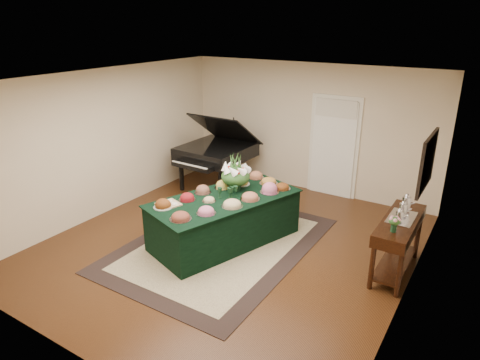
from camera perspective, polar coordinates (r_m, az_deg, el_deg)
The scene contains 14 objects.
ground at distance 7.18m, azimuth -1.29°, elevation -8.58°, with size 6.00×6.00×0.00m, color black.
area_rug at distance 7.19m, azimuth -2.56°, elevation -8.52°, with size 2.66×3.72×0.01m.
kitchen_doorway at distance 9.03m, azimuth 12.37°, elevation 4.21°, with size 1.05×0.07×2.10m.
buffet_table at distance 7.10m, azimuth -2.06°, elevation -5.30°, with size 1.89×2.70×0.80m.
food_platters at distance 6.98m, azimuth -1.31°, elevation -1.77°, with size 1.50×2.37×0.14m.
cutting_board at distance 6.75m, azimuth -9.40°, elevation -2.96°, with size 0.41×0.41×0.10m.
green_goblets at distance 6.91m, azimuth -1.46°, elevation -1.61°, with size 0.26×0.27×0.18m.
floral_centerpiece at distance 7.16m, azimuth -0.60°, elevation 0.96°, with size 0.50×0.50×0.50m.
grand_piano at distance 9.26m, azimuth -3.22°, elevation 3.83°, with size 1.49×1.66×1.67m.
wicker_basket at distance 8.61m, azimuth -3.86°, elevation -2.50°, with size 0.41×0.41×0.25m, color #A57E42.
mahogany_sideboard at distance 6.55m, azimuth 20.44°, elevation -6.43°, with size 0.45×1.42×0.86m.
tea_service at distance 6.49m, azimuth 20.93°, elevation -3.73°, with size 0.34×0.58×0.30m.
pink_bouquet at distance 6.02m, azimuth 19.91°, elevation -5.23°, with size 0.18×0.18×0.22m.
wall_painting at distance 6.13m, azimuth 23.69°, elevation 2.18°, with size 0.05×0.95×0.75m.
Camera 1 is at (3.46, -5.22, 3.52)m, focal length 32.00 mm.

